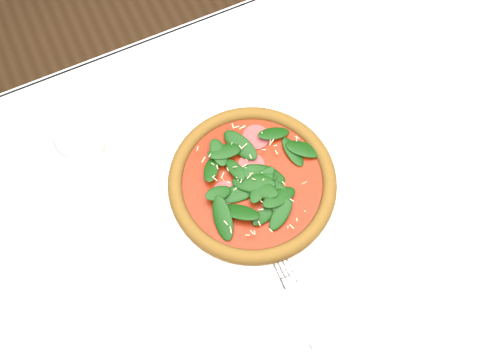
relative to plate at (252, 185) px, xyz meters
name	(u,v)px	position (x,y,z in m)	size (l,w,h in m)	color
ground	(268,280)	(0.05, -0.03, -0.76)	(6.00, 6.00, 0.00)	brown
dining_table	(284,209)	(0.05, -0.03, -0.11)	(1.21, 0.81, 0.75)	silver
plate	(252,185)	(0.00, 0.00, 0.00)	(0.33, 0.33, 0.01)	white
pizza	(252,181)	(0.00, 0.00, 0.02)	(0.35, 0.35, 0.04)	olive
wine_glass	(82,143)	(-0.23, 0.12, 0.14)	(0.08, 0.08, 0.20)	white
napkin	(305,319)	(-0.02, -0.24, 0.00)	(0.17, 0.08, 0.01)	silver
fork	(297,300)	(-0.02, -0.21, 0.01)	(0.03, 0.17, 0.00)	silver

